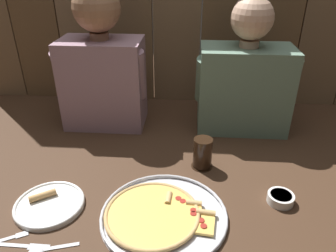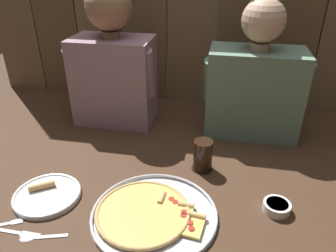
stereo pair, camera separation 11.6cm
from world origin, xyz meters
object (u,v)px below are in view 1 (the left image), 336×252
pizza_tray (160,214)px  dinner_plate (49,204)px  dipping_bowl (281,198)px  diner_right (245,75)px  drinking_glass (203,153)px  diner_left (102,62)px

pizza_tray → dinner_plate: bearing=176.9°
pizza_tray → dinner_plate: 0.37m
dinner_plate → pizza_tray: bearing=-3.1°
dipping_bowl → dinner_plate: bearing=-174.2°
diner_right → drinking_glass: bearing=-118.8°
drinking_glass → diner_left: bearing=143.4°
dipping_bowl → diner_left: bearing=143.7°
drinking_glass → dipping_bowl: bearing=-35.7°
dinner_plate → diner_left: size_ratio=0.35×
drinking_glass → diner_right: bearing=61.2°
drinking_glass → dinner_plate: bearing=-152.6°
pizza_tray → drinking_glass: drinking_glass is taller
diner_left → dinner_plate: bearing=-94.9°
pizza_tray → dipping_bowl: size_ratio=4.59×
pizza_tray → diner_left: diner_left is taller
drinking_glass → diner_right: size_ratio=0.21×
diner_right → pizza_tray: bearing=-117.5°
drinking_glass → diner_left: (-0.45, 0.33, 0.24)m
dinner_plate → diner_right: 0.94m
dinner_plate → diner_right: (0.68, 0.59, 0.25)m
drinking_glass → dipping_bowl: drinking_glass is taller
dipping_bowl → pizza_tray: bearing=-166.2°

